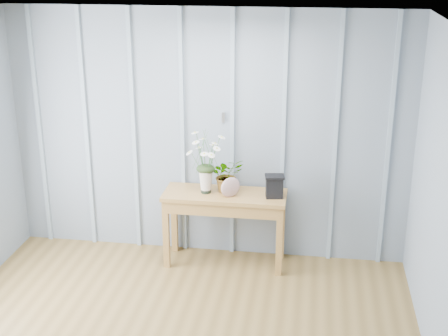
% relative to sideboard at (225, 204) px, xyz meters
% --- Properties ---
extents(room_shell, '(4.00, 4.50, 2.50)m').
position_rel_sideboard_xyz_m(room_shell, '(-0.21, -1.08, 1.35)').
color(room_shell, gray).
rests_on(room_shell, ground).
extents(sideboard, '(1.20, 0.45, 0.75)m').
position_rel_sideboard_xyz_m(sideboard, '(0.00, 0.00, 0.00)').
color(sideboard, olive).
rests_on(sideboard, ground).
extents(daisy_vase, '(0.45, 0.34, 0.63)m').
position_rel_sideboard_xyz_m(daisy_vase, '(-0.18, -0.01, 0.51)').
color(daisy_vase, black).
rests_on(daisy_vase, sideboard).
extents(spider_plant, '(0.40, 0.38, 0.34)m').
position_rel_sideboard_xyz_m(spider_plant, '(0.01, 0.06, 0.28)').
color(spider_plant, '#1F3416').
rests_on(spider_plant, sideboard).
extents(felt_disc_vessel, '(0.20, 0.16, 0.20)m').
position_rel_sideboard_xyz_m(felt_disc_vessel, '(0.07, -0.08, 0.21)').
color(felt_disc_vessel, '#8C495B').
rests_on(felt_disc_vessel, sideboard).
extents(carved_box, '(0.20, 0.17, 0.22)m').
position_rel_sideboard_xyz_m(carved_box, '(0.48, -0.02, 0.23)').
color(carved_box, black).
rests_on(carved_box, sideboard).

